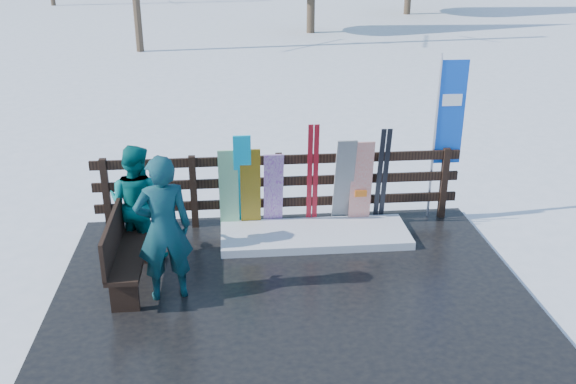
{
  "coord_description": "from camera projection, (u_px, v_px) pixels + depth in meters",
  "views": [
    {
      "loc": [
        -0.71,
        -6.88,
        4.38
      ],
      "look_at": [
        0.03,
        1.0,
        1.1
      ],
      "focal_mm": 40.0,
      "sensor_mm": 36.0,
      "label": 1
    }
  ],
  "objects": [
    {
      "name": "person_front",
      "position": [
        164.0,
        229.0,
        7.72
      ],
      "size": [
        0.76,
        0.58,
        1.87
      ],
      "primitive_type": "imported",
      "rotation": [
        0.0,
        0.0,
        3.35
      ],
      "color": "#0F5149",
      "rests_on": "deck"
    },
    {
      "name": "snowboard_4",
      "position": [
        344.0,
        183.0,
        9.66
      ],
      "size": [
        0.29,
        0.4,
        1.46
      ],
      "primitive_type": "cube",
      "rotation": [
        0.26,
        0.0,
        0.0
      ],
      "color": "black",
      "rests_on": "deck"
    },
    {
      "name": "snowboard_0",
      "position": [
        243.0,
        182.0,
        9.5
      ],
      "size": [
        0.25,
        0.43,
        1.58
      ],
      "primitive_type": "cube",
      "rotation": [
        0.25,
        0.0,
        0.0
      ],
      "color": "#04BBE4",
      "rests_on": "deck"
    },
    {
      "name": "rental_flag",
      "position": [
        447.0,
        119.0,
        9.71
      ],
      "size": [
        0.45,
        0.04,
        2.6
      ],
      "color": "silver",
      "rests_on": "deck"
    },
    {
      "name": "snowboard_2",
      "position": [
        251.0,
        189.0,
        9.56
      ],
      "size": [
        0.3,
        0.27,
        1.35
      ],
      "primitive_type": "cube",
      "rotation": [
        0.18,
        0.0,
        0.0
      ],
      "color": "yellow",
      "rests_on": "deck"
    },
    {
      "name": "ground",
      "position": [
        293.0,
        303.0,
        8.07
      ],
      "size": [
        700.0,
        700.0,
        0.0
      ],
      "primitive_type": "plane",
      "color": "white",
      "rests_on": "ground"
    },
    {
      "name": "snowboard_1",
      "position": [
        229.0,
        191.0,
        9.53
      ],
      "size": [
        0.29,
        0.25,
        1.34
      ],
      "primitive_type": "cube",
      "rotation": [
        0.17,
        0.0,
        0.0
      ],
      "color": "white",
      "rests_on": "deck"
    },
    {
      "name": "bench",
      "position": [
        123.0,
        250.0,
        8.1
      ],
      "size": [
        0.41,
        1.5,
        0.97
      ],
      "color": "black",
      "rests_on": "deck"
    },
    {
      "name": "person_back",
      "position": [
        137.0,
        202.0,
        8.74
      ],
      "size": [
        0.97,
        0.87,
        1.64
      ],
      "primitive_type": "imported",
      "rotation": [
        0.0,
        0.0,
        2.76
      ],
      "color": "#06625F",
      "rests_on": "deck"
    },
    {
      "name": "snow_patch",
      "position": [
        315.0,
        235.0,
        9.53
      ],
      "size": [
        2.78,
        1.0,
        0.12
      ],
      "primitive_type": "cube",
      "color": "white",
      "rests_on": "deck"
    },
    {
      "name": "snowboard_5",
      "position": [
        361.0,
        184.0,
        9.69
      ],
      "size": [
        0.33,
        0.2,
        1.39
      ],
      "primitive_type": "cube",
      "rotation": [
        0.13,
        0.0,
        0.0
      ],
      "color": "silver",
      "rests_on": "deck"
    },
    {
      "name": "ski_pair_a",
      "position": [
        313.0,
        176.0,
        9.65
      ],
      "size": [
        0.16,
        0.17,
        1.66
      ],
      "color": "maroon",
      "rests_on": "deck"
    },
    {
      "name": "fence",
      "position": [
        279.0,
        184.0,
        9.81
      ],
      "size": [
        5.6,
        0.1,
        1.15
      ],
      "color": "black",
      "rests_on": "deck"
    },
    {
      "name": "deck",
      "position": [
        293.0,
        300.0,
        8.05
      ],
      "size": [
        6.0,
        5.0,
        0.08
      ],
      "primitive_type": "cube",
      "color": "black",
      "rests_on": "ground"
    },
    {
      "name": "ski_pair_b",
      "position": [
        382.0,
        176.0,
        9.75
      ],
      "size": [
        0.17,
        0.28,
        1.58
      ],
      "color": "black",
      "rests_on": "deck"
    },
    {
      "name": "snowboard_3",
      "position": [
        273.0,
        191.0,
        9.6
      ],
      "size": [
        0.29,
        0.39,
        1.28
      ],
      "primitive_type": "cube",
      "rotation": [
        0.28,
        0.0,
        0.0
      ],
      "color": "silver",
      "rests_on": "deck"
    }
  ]
}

